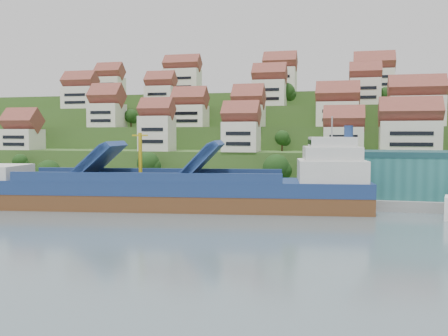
# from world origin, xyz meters

# --- Properties ---
(ground) EXTENTS (300.00, 300.00, 0.00)m
(ground) POSITION_xyz_m (0.00, 0.00, 0.00)
(ground) COLOR slate
(ground) RESTS_ON ground
(quay) EXTENTS (180.00, 14.00, 2.20)m
(quay) POSITION_xyz_m (20.00, 15.00, 1.10)
(quay) COLOR gray
(quay) RESTS_ON ground
(pebble_beach) EXTENTS (45.00, 20.00, 1.00)m
(pebble_beach) POSITION_xyz_m (-58.00, 12.00, 0.50)
(pebble_beach) COLOR gray
(pebble_beach) RESTS_ON ground
(hillside) EXTENTS (260.00, 128.00, 31.00)m
(hillside) POSITION_xyz_m (0.00, 103.55, 10.66)
(hillside) COLOR #2D4C1E
(hillside) RESTS_ON ground
(hillside_village) EXTENTS (156.36, 63.85, 29.77)m
(hillside_village) POSITION_xyz_m (9.18, 61.99, 25.01)
(hillside_village) COLOR silver
(hillside_village) RESTS_ON ground
(hillside_trees) EXTENTS (133.51, 62.47, 30.75)m
(hillside_trees) POSITION_xyz_m (-12.63, 40.84, 14.73)
(hillside_trees) COLOR #1D4015
(hillside_trees) RESTS_ON ground
(flagpole) EXTENTS (1.28, 0.16, 8.00)m
(flagpole) POSITION_xyz_m (18.11, 10.00, 6.88)
(flagpole) COLOR gray
(flagpole) RESTS_ON quay
(cargo_ship) EXTENTS (88.19, 25.81, 19.45)m
(cargo_ship) POSITION_xyz_m (-7.92, 1.59, 3.62)
(cargo_ship) COLOR brown
(cargo_ship) RESTS_ON ground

